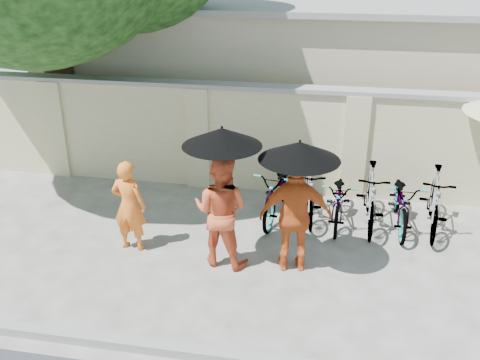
# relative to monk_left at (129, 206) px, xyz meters

# --- Properties ---
(ground) EXTENTS (80.00, 80.00, 0.00)m
(ground) POSITION_rel_monk_left_xyz_m (1.46, -0.53, -0.75)
(ground) COLOR #A8A69F
(kerb) EXTENTS (40.00, 0.16, 0.12)m
(kerb) POSITION_rel_monk_left_xyz_m (1.46, -2.23, -0.69)
(kerb) COLOR gray
(kerb) RESTS_ON ground
(compound_wall) EXTENTS (20.00, 0.30, 2.00)m
(compound_wall) POSITION_rel_monk_left_xyz_m (2.46, 2.67, 0.25)
(compound_wall) COLOR beige
(compound_wall) RESTS_ON ground
(building_behind) EXTENTS (14.00, 6.00, 3.20)m
(building_behind) POSITION_rel_monk_left_xyz_m (3.46, 6.47, 0.85)
(building_behind) COLOR #BDB098
(building_behind) RESTS_ON ground
(monk_left) EXTENTS (0.57, 0.39, 1.50)m
(monk_left) POSITION_rel_monk_left_xyz_m (0.00, 0.00, 0.00)
(monk_left) COLOR orange
(monk_left) RESTS_ON ground
(monk_center) EXTENTS (0.96, 0.81, 1.76)m
(monk_center) POSITION_rel_monk_left_xyz_m (1.50, -0.14, 0.13)
(monk_center) COLOR #DC592F
(monk_center) RESTS_ON ground
(parasol_center) EXTENTS (1.12, 1.12, 1.19)m
(parasol_center) POSITION_rel_monk_left_xyz_m (1.55, -0.22, 1.31)
(parasol_center) COLOR black
(parasol_center) RESTS_ON ground
(monk_right) EXTENTS (1.10, 0.60, 1.77)m
(monk_right) POSITION_rel_monk_left_xyz_m (2.60, -0.13, 0.14)
(monk_right) COLOR #CF571F
(monk_right) RESTS_ON ground
(parasol_right) EXTENTS (1.13, 1.13, 1.05)m
(parasol_right) POSITION_rel_monk_left_xyz_m (2.62, -0.21, 1.17)
(parasol_right) COLOR black
(parasol_right) RESTS_ON ground
(bike_0) EXTENTS (0.90, 1.94, 0.98)m
(bike_0) POSITION_rel_monk_left_xyz_m (2.19, 1.50, -0.26)
(bike_0) COLOR gray
(bike_0) RESTS_ON ground
(bike_1) EXTENTS (0.66, 1.69, 0.99)m
(bike_1) POSITION_rel_monk_left_xyz_m (2.71, 1.56, -0.25)
(bike_1) COLOR gray
(bike_1) RESTS_ON ground
(bike_2) EXTENTS (0.64, 1.69, 0.88)m
(bike_2) POSITION_rel_monk_left_xyz_m (3.23, 1.46, -0.31)
(bike_2) COLOR gray
(bike_2) RESTS_ON ground
(bike_3) EXTENTS (0.52, 1.78, 1.07)m
(bike_3) POSITION_rel_monk_left_xyz_m (3.76, 1.45, -0.21)
(bike_3) COLOR gray
(bike_3) RESTS_ON ground
(bike_4) EXTENTS (0.63, 1.79, 0.94)m
(bike_4) POSITION_rel_monk_left_xyz_m (4.28, 1.51, -0.28)
(bike_4) COLOR gray
(bike_4) RESTS_ON ground
(bike_5) EXTENTS (0.70, 1.81, 1.06)m
(bike_5) POSITION_rel_monk_left_xyz_m (4.81, 1.49, -0.22)
(bike_5) COLOR gray
(bike_5) RESTS_ON ground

